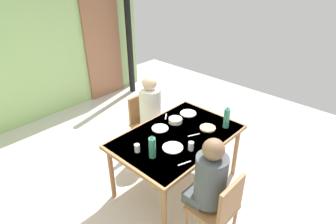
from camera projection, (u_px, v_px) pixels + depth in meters
The scene contains 22 objects.
ground_plane at pixel (153, 186), 3.57m from camera, with size 7.18×7.18×0.00m, color silver.
wall_back at pixel (32, 42), 4.55m from camera, with size 4.34×0.10×2.70m, color #9EC57C.
door_wooden at pixel (103, 48), 5.51m from camera, with size 0.80×0.05×2.00m, color #925E42.
stove_pipe_column at pixel (128, 28), 5.47m from camera, with size 0.12×0.12×2.70m, color black.
dining_table at pixel (177, 140), 3.27m from camera, with size 1.49×0.99×0.76m.
chair_near_diner at pixel (219, 208), 2.63m from camera, with size 0.40×0.40×0.87m.
chair_far_diner at pixel (145, 121), 4.04m from camera, with size 0.40×0.40×0.87m.
person_near_diner at pixel (209, 178), 2.57m from camera, with size 0.30×0.37×0.77m.
person_far_diner at pixel (151, 106), 3.82m from camera, with size 0.30×0.37×0.77m.
water_bottle_green_near at pixel (152, 147), 2.83m from camera, with size 0.07×0.07×0.26m.
water_bottle_green_far at pixel (227, 118), 3.33m from camera, with size 0.07×0.07×0.28m.
serving_bowl_center at pixel (175, 120), 3.48m from camera, with size 0.17×0.17×0.06m, color silver.
dinner_plate_near_left at pixel (160, 128), 3.36m from camera, with size 0.20×0.20×0.01m, color white.
dinner_plate_near_right at pixel (188, 113), 3.68m from camera, with size 0.21×0.21×0.01m, color white.
dinner_plate_far_center at pixel (173, 148), 3.02m from camera, with size 0.23×0.23×0.01m, color white.
drinking_glass_by_near_diner at pixel (191, 146), 2.97m from camera, with size 0.06×0.06×0.10m, color silver.
drinking_glass_by_far_diner at pixel (137, 148), 2.94m from camera, with size 0.06×0.06×0.09m, color silver.
bread_plate_sliced at pixel (208, 128), 3.36m from camera, with size 0.19×0.19×0.02m, color #DBB77A.
cutlery_knife_near at pixel (184, 163), 2.79m from camera, with size 0.15×0.02×0.00m, color silver.
cutlery_fork_near at pixel (153, 143), 3.10m from camera, with size 0.15×0.02×0.00m, color silver.
cutlery_knife_far at pixel (166, 116), 3.61m from camera, with size 0.15×0.02×0.00m, color silver.
cutlery_fork_far at pixel (194, 135), 3.24m from camera, with size 0.15×0.02×0.00m, color silver.
Camera 1 is at (-1.82, -1.95, 2.57)m, focal length 29.82 mm.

